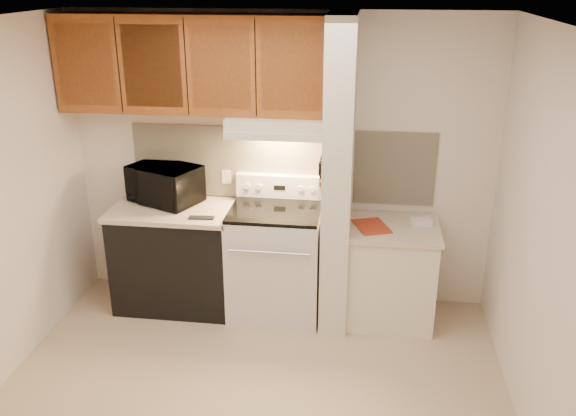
# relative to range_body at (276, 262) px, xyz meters

# --- Properties ---
(floor) EXTENTS (3.60, 3.60, 0.00)m
(floor) POSITION_rel_range_body_xyz_m (0.00, -1.16, -0.46)
(floor) COLOR #CDB292
(floor) RESTS_ON ground
(ceiling) EXTENTS (3.60, 3.60, 0.00)m
(ceiling) POSITION_rel_range_body_xyz_m (0.00, -1.16, 2.04)
(ceiling) COLOR white
(ceiling) RESTS_ON wall_back
(wall_back) EXTENTS (3.60, 2.50, 0.02)m
(wall_back) POSITION_rel_range_body_xyz_m (0.00, 0.34, 0.79)
(wall_back) COLOR white
(wall_back) RESTS_ON floor
(wall_right) EXTENTS (0.02, 3.00, 2.50)m
(wall_right) POSITION_rel_range_body_xyz_m (1.80, -1.16, 0.79)
(wall_right) COLOR white
(wall_right) RESTS_ON floor
(backsplash) EXTENTS (2.60, 0.02, 0.63)m
(backsplash) POSITION_rel_range_body_xyz_m (0.00, 0.33, 0.78)
(backsplash) COLOR beige
(backsplash) RESTS_ON wall_back
(range_body) EXTENTS (0.76, 0.65, 0.92)m
(range_body) POSITION_rel_range_body_xyz_m (0.00, 0.00, 0.00)
(range_body) COLOR silver
(range_body) RESTS_ON floor
(oven_window) EXTENTS (0.50, 0.01, 0.30)m
(oven_window) POSITION_rel_range_body_xyz_m (0.00, -0.32, 0.04)
(oven_window) COLOR black
(oven_window) RESTS_ON range_body
(oven_handle) EXTENTS (0.65, 0.02, 0.02)m
(oven_handle) POSITION_rel_range_body_xyz_m (0.00, -0.35, 0.26)
(oven_handle) COLOR silver
(oven_handle) RESTS_ON range_body
(cooktop) EXTENTS (0.74, 0.64, 0.03)m
(cooktop) POSITION_rel_range_body_xyz_m (0.00, 0.00, 0.48)
(cooktop) COLOR black
(cooktop) RESTS_ON range_body
(range_backguard) EXTENTS (0.76, 0.08, 0.20)m
(range_backguard) POSITION_rel_range_body_xyz_m (0.00, 0.28, 0.59)
(range_backguard) COLOR silver
(range_backguard) RESTS_ON range_body
(range_display) EXTENTS (0.10, 0.01, 0.04)m
(range_display) POSITION_rel_range_body_xyz_m (0.00, 0.24, 0.59)
(range_display) COLOR black
(range_display) RESTS_ON range_backguard
(range_knob_left_outer) EXTENTS (0.05, 0.02, 0.05)m
(range_knob_left_outer) POSITION_rel_range_body_xyz_m (-0.28, 0.24, 0.59)
(range_knob_left_outer) COLOR silver
(range_knob_left_outer) RESTS_ON range_backguard
(range_knob_left_inner) EXTENTS (0.05, 0.02, 0.05)m
(range_knob_left_inner) POSITION_rel_range_body_xyz_m (-0.18, 0.24, 0.59)
(range_knob_left_inner) COLOR silver
(range_knob_left_inner) RESTS_ON range_backguard
(range_knob_right_inner) EXTENTS (0.05, 0.02, 0.05)m
(range_knob_right_inner) POSITION_rel_range_body_xyz_m (0.18, 0.24, 0.59)
(range_knob_right_inner) COLOR silver
(range_knob_right_inner) RESTS_ON range_backguard
(range_knob_right_outer) EXTENTS (0.05, 0.02, 0.05)m
(range_knob_right_outer) POSITION_rel_range_body_xyz_m (0.28, 0.24, 0.59)
(range_knob_right_outer) COLOR silver
(range_knob_right_outer) RESTS_ON range_backguard
(dishwasher_front) EXTENTS (1.00, 0.63, 0.87)m
(dishwasher_front) POSITION_rel_range_body_xyz_m (-0.88, 0.01, -0.03)
(dishwasher_front) COLOR black
(dishwasher_front) RESTS_ON floor
(left_countertop) EXTENTS (1.04, 0.67, 0.04)m
(left_countertop) POSITION_rel_range_body_xyz_m (-0.88, 0.01, 0.43)
(left_countertop) COLOR beige
(left_countertop) RESTS_ON dishwasher_front
(spoon_rest) EXTENTS (0.21, 0.08, 0.01)m
(spoon_rest) POSITION_rel_range_body_xyz_m (-0.58, -0.19, 0.46)
(spoon_rest) COLOR black
(spoon_rest) RESTS_ON left_countertop
(teal_jar) EXTENTS (0.13, 0.13, 0.11)m
(teal_jar) POSITION_rel_range_body_xyz_m (-1.03, 0.21, 0.51)
(teal_jar) COLOR #1E5D5F
(teal_jar) RESTS_ON left_countertop
(outlet) EXTENTS (0.08, 0.01, 0.12)m
(outlet) POSITION_rel_range_body_xyz_m (-0.48, 0.32, 0.64)
(outlet) COLOR #ECE6CA
(outlet) RESTS_ON backsplash
(microwave) EXTENTS (0.69, 0.59, 0.32)m
(microwave) POSITION_rel_range_body_xyz_m (-0.98, 0.15, 0.61)
(microwave) COLOR black
(microwave) RESTS_ON left_countertop
(partition_pillar) EXTENTS (0.22, 0.70, 2.50)m
(partition_pillar) POSITION_rel_range_body_xyz_m (0.51, -0.01, 0.79)
(partition_pillar) COLOR silver
(partition_pillar) RESTS_ON floor
(pillar_trim) EXTENTS (0.01, 0.70, 0.04)m
(pillar_trim) POSITION_rel_range_body_xyz_m (0.39, -0.01, 0.84)
(pillar_trim) COLOR #984F21
(pillar_trim) RESTS_ON partition_pillar
(knife_strip) EXTENTS (0.02, 0.42, 0.04)m
(knife_strip) POSITION_rel_range_body_xyz_m (0.39, -0.06, 0.86)
(knife_strip) COLOR black
(knife_strip) RESTS_ON partition_pillar
(knife_blade_a) EXTENTS (0.01, 0.03, 0.16)m
(knife_blade_a) POSITION_rel_range_body_xyz_m (0.38, -0.23, 0.76)
(knife_blade_a) COLOR silver
(knife_blade_a) RESTS_ON knife_strip
(knife_handle_a) EXTENTS (0.02, 0.02, 0.10)m
(knife_handle_a) POSITION_rel_range_body_xyz_m (0.38, -0.20, 0.91)
(knife_handle_a) COLOR black
(knife_handle_a) RESTS_ON knife_strip
(knife_blade_b) EXTENTS (0.01, 0.04, 0.18)m
(knife_blade_b) POSITION_rel_range_body_xyz_m (0.38, -0.15, 0.75)
(knife_blade_b) COLOR silver
(knife_blade_b) RESTS_ON knife_strip
(knife_handle_b) EXTENTS (0.02, 0.02, 0.10)m
(knife_handle_b) POSITION_rel_range_body_xyz_m (0.38, -0.14, 0.91)
(knife_handle_b) COLOR black
(knife_handle_b) RESTS_ON knife_strip
(knife_blade_c) EXTENTS (0.01, 0.04, 0.20)m
(knife_blade_c) POSITION_rel_range_body_xyz_m (0.38, -0.06, 0.74)
(knife_blade_c) COLOR silver
(knife_blade_c) RESTS_ON knife_strip
(knife_handle_c) EXTENTS (0.02, 0.02, 0.10)m
(knife_handle_c) POSITION_rel_range_body_xyz_m (0.38, -0.05, 0.91)
(knife_handle_c) COLOR black
(knife_handle_c) RESTS_ON knife_strip
(knife_blade_d) EXTENTS (0.01, 0.04, 0.16)m
(knife_blade_d) POSITION_rel_range_body_xyz_m (0.38, 0.01, 0.76)
(knife_blade_d) COLOR silver
(knife_blade_d) RESTS_ON knife_strip
(knife_handle_d) EXTENTS (0.02, 0.02, 0.10)m
(knife_handle_d) POSITION_rel_range_body_xyz_m (0.38, 0.02, 0.91)
(knife_handle_d) COLOR black
(knife_handle_d) RESTS_ON knife_strip
(knife_blade_e) EXTENTS (0.01, 0.04, 0.18)m
(knife_blade_e) POSITION_rel_range_body_xyz_m (0.38, 0.09, 0.75)
(knife_blade_e) COLOR silver
(knife_blade_e) RESTS_ON knife_strip
(knife_handle_e) EXTENTS (0.02, 0.02, 0.10)m
(knife_handle_e) POSITION_rel_range_body_xyz_m (0.38, 0.10, 0.91)
(knife_handle_e) COLOR black
(knife_handle_e) RESTS_ON knife_strip
(oven_mitt) EXTENTS (0.03, 0.10, 0.24)m
(oven_mitt) POSITION_rel_range_body_xyz_m (0.38, 0.17, 0.72)
(oven_mitt) COLOR gray
(oven_mitt) RESTS_ON partition_pillar
(right_cab_base) EXTENTS (0.70, 0.60, 0.81)m
(right_cab_base) POSITION_rel_range_body_xyz_m (0.97, -0.01, -0.06)
(right_cab_base) COLOR #ECE6CA
(right_cab_base) RESTS_ON floor
(right_countertop) EXTENTS (0.74, 0.64, 0.04)m
(right_countertop) POSITION_rel_range_body_xyz_m (0.97, -0.01, 0.37)
(right_countertop) COLOR beige
(right_countertop) RESTS_ON right_cab_base
(red_folder) EXTENTS (0.34, 0.39, 0.01)m
(red_folder) POSITION_rel_range_body_xyz_m (0.79, -0.04, 0.40)
(red_folder) COLOR #B3361F
(red_folder) RESTS_ON right_countertop
(white_box) EXTENTS (0.19, 0.14, 0.04)m
(white_box) POSITION_rel_range_body_xyz_m (1.19, 0.07, 0.41)
(white_box) COLOR white
(white_box) RESTS_ON right_countertop
(range_hood) EXTENTS (0.78, 0.44, 0.15)m
(range_hood) POSITION_rel_range_body_xyz_m (0.00, 0.12, 1.17)
(range_hood) COLOR #ECE6CA
(range_hood) RESTS_ON upper_cabinets
(hood_lip) EXTENTS (0.78, 0.04, 0.06)m
(hood_lip) POSITION_rel_range_body_xyz_m (0.00, -0.08, 1.12)
(hood_lip) COLOR #ECE6CA
(hood_lip) RESTS_ON range_hood
(upper_cabinets) EXTENTS (2.18, 0.33, 0.77)m
(upper_cabinets) POSITION_rel_range_body_xyz_m (-0.69, 0.17, 1.62)
(upper_cabinets) COLOR #984F21
(upper_cabinets) RESTS_ON wall_back
(cab_door_a) EXTENTS (0.46, 0.01, 0.63)m
(cab_door_a) POSITION_rel_range_body_xyz_m (-1.51, 0.01, 1.62)
(cab_door_a) COLOR #984F21
(cab_door_a) RESTS_ON upper_cabinets
(cab_gap_a) EXTENTS (0.01, 0.01, 0.73)m
(cab_gap_a) POSITION_rel_range_body_xyz_m (-1.23, 0.01, 1.62)
(cab_gap_a) COLOR black
(cab_gap_a) RESTS_ON upper_cabinets
(cab_door_b) EXTENTS (0.46, 0.01, 0.63)m
(cab_door_b) POSITION_rel_range_body_xyz_m (-0.96, 0.01, 1.62)
(cab_door_b) COLOR #984F21
(cab_door_b) RESTS_ON upper_cabinets
(cab_gap_b) EXTENTS (0.01, 0.01, 0.73)m
(cab_gap_b) POSITION_rel_range_body_xyz_m (-0.69, 0.01, 1.62)
(cab_gap_b) COLOR black
(cab_gap_b) RESTS_ON upper_cabinets
(cab_door_c) EXTENTS (0.46, 0.01, 0.63)m
(cab_door_c) POSITION_rel_range_body_xyz_m (-0.42, 0.01, 1.62)
(cab_door_c) COLOR #984F21
(cab_door_c) RESTS_ON upper_cabinets
(cab_gap_c) EXTENTS (0.01, 0.01, 0.73)m
(cab_gap_c) POSITION_rel_range_body_xyz_m (-0.14, 0.01, 1.62)
(cab_gap_c) COLOR black
(cab_gap_c) RESTS_ON upper_cabinets
(cab_door_d) EXTENTS (0.46, 0.01, 0.63)m
(cab_door_d) POSITION_rel_range_body_xyz_m (0.13, 0.01, 1.62)
(cab_door_d) COLOR #984F21
(cab_door_d) RESTS_ON upper_cabinets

